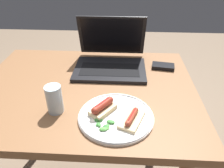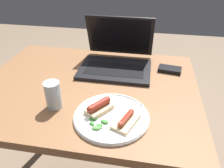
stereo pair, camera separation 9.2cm
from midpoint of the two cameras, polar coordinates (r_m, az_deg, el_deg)
name	(u,v)px [view 1 (the left image)]	position (r m, az deg, el deg)	size (l,w,h in m)	color
desk	(87,104)	(1.09, -8.94, -5.24)	(1.02, 0.79, 0.77)	brown
laptop	(110,59)	(1.16, -2.69, 6.39)	(0.37, 0.33, 0.25)	black
plate	(116,116)	(0.84, -2.16, -8.54)	(0.29, 0.29, 0.02)	white
sausage_toast_left	(132,119)	(0.81, 1.87, -9.16)	(0.11, 0.14, 0.04)	#D6B784
sausage_toast_middle	(103,107)	(0.84, -5.61, -6.24)	(0.11, 0.12, 0.05)	#D6B784
salad_pile	(104,125)	(0.80, -5.44, -10.68)	(0.08, 0.07, 0.01)	#4C8E3D
drinking_glass	(54,99)	(0.88, -17.77, -3.92)	(0.06, 0.06, 0.11)	silver
external_drive	(163,66)	(1.19, 11.04, 4.48)	(0.12, 0.08, 0.02)	black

